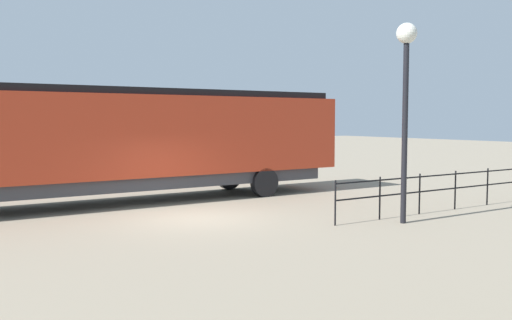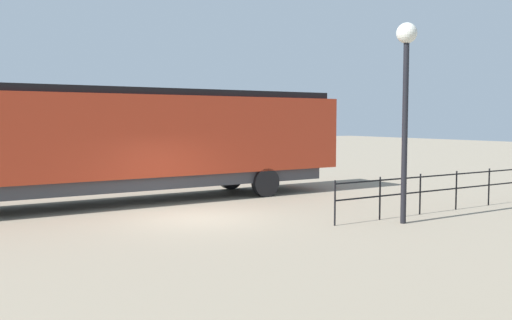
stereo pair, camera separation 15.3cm
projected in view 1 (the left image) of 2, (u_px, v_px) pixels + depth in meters
name	position (u px, v px, depth m)	size (l,w,h in m)	color
ground_plane	(196.00, 218.00, 16.61)	(120.00, 120.00, 0.00)	gray
locomotive	(112.00, 139.00, 19.25)	(3.03, 18.76, 4.03)	red
lamp_post	(406.00, 74.00, 15.53)	(0.58, 0.58, 5.64)	black
platform_fence	(455.00, 185.00, 18.21)	(0.05, 10.40, 1.27)	black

